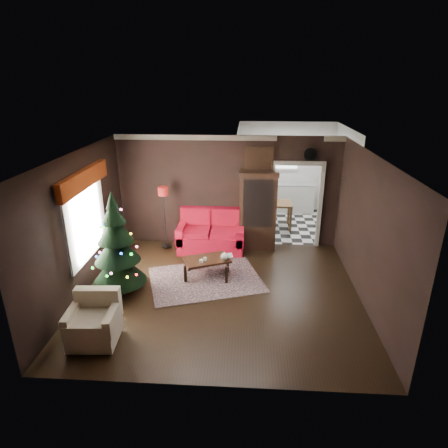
# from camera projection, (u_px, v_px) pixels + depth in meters

# --- Properties ---
(floor) EXTENTS (5.50, 5.50, 0.00)m
(floor) POSITION_uv_depth(u_px,v_px,m) (221.00, 293.00, 7.73)
(floor) COLOR black
(floor) RESTS_ON ground
(ceiling) EXTENTS (5.50, 5.50, 0.00)m
(ceiling) POSITION_uv_depth(u_px,v_px,m) (221.00, 155.00, 6.72)
(ceiling) COLOR white
(ceiling) RESTS_ON ground
(wall_back) EXTENTS (5.50, 0.00, 5.50)m
(wall_back) POSITION_uv_depth(u_px,v_px,m) (228.00, 192.00, 9.55)
(wall_back) COLOR black
(wall_back) RESTS_ON ground
(wall_front) EXTENTS (5.50, 0.00, 5.50)m
(wall_front) POSITION_uv_depth(u_px,v_px,m) (207.00, 301.00, 4.90)
(wall_front) COLOR black
(wall_front) RESTS_ON ground
(wall_left) EXTENTS (0.00, 5.50, 5.50)m
(wall_left) POSITION_uv_depth(u_px,v_px,m) (80.00, 226.00, 7.39)
(wall_left) COLOR black
(wall_left) RESTS_ON ground
(wall_right) EXTENTS (0.00, 5.50, 5.50)m
(wall_right) POSITION_uv_depth(u_px,v_px,m) (369.00, 232.00, 7.07)
(wall_right) COLOR black
(wall_right) RESTS_ON ground
(doorway) EXTENTS (1.10, 0.10, 2.10)m
(doorway) POSITION_uv_depth(u_px,v_px,m) (295.00, 206.00, 9.58)
(doorway) COLOR silver
(doorway) RESTS_ON ground
(left_window) EXTENTS (0.05, 1.60, 1.40)m
(left_window) POSITION_uv_depth(u_px,v_px,m) (85.00, 220.00, 7.55)
(left_window) COLOR white
(left_window) RESTS_ON wall_left
(valance) EXTENTS (0.12, 2.10, 0.35)m
(valance) POSITION_uv_depth(u_px,v_px,m) (84.00, 179.00, 7.25)
(valance) COLOR maroon
(valance) RESTS_ON wall_left
(kitchen_floor) EXTENTS (3.00, 3.00, 0.00)m
(kitchen_floor) POSITION_uv_depth(u_px,v_px,m) (287.00, 224.00, 11.36)
(kitchen_floor) COLOR white
(kitchen_floor) RESTS_ON ground
(kitchen_window) EXTENTS (0.70, 0.06, 0.70)m
(kitchen_window) POSITION_uv_depth(u_px,v_px,m) (286.00, 157.00, 12.09)
(kitchen_window) COLOR white
(kitchen_window) RESTS_ON ground
(rug) EXTENTS (2.72, 2.32, 0.01)m
(rug) POSITION_uv_depth(u_px,v_px,m) (206.00, 279.00, 8.23)
(rug) COLOR #503E49
(rug) RESTS_ON ground
(loveseat) EXTENTS (1.70, 0.90, 1.00)m
(loveseat) POSITION_uv_depth(u_px,v_px,m) (211.00, 231.00, 9.48)
(loveseat) COLOR maroon
(loveseat) RESTS_ON ground
(curio_cabinet) EXTENTS (0.90, 0.45, 1.90)m
(curio_cabinet) POSITION_uv_depth(u_px,v_px,m) (258.00, 212.00, 9.46)
(curio_cabinet) COLOR black
(curio_cabinet) RESTS_ON ground
(floor_lamp) EXTENTS (0.33, 0.33, 1.57)m
(floor_lamp) POSITION_uv_depth(u_px,v_px,m) (165.00, 218.00, 9.45)
(floor_lamp) COLOR black
(floor_lamp) RESTS_ON ground
(christmas_tree) EXTENTS (1.06, 1.06, 2.01)m
(christmas_tree) POSITION_uv_depth(u_px,v_px,m) (116.00, 245.00, 7.38)
(christmas_tree) COLOR black
(christmas_tree) RESTS_ON ground
(armchair) EXTENTS (0.83, 0.83, 0.80)m
(armchair) POSITION_uv_depth(u_px,v_px,m) (93.00, 319.00, 6.12)
(armchair) COLOR tan
(armchair) RESTS_ON ground
(coffee_table) EXTENTS (1.09, 0.89, 0.43)m
(coffee_table) POSITION_uv_depth(u_px,v_px,m) (207.00, 268.00, 8.27)
(coffee_table) COLOR #342415
(coffee_table) RESTS_ON rug
(teapot) EXTENTS (0.23, 0.23, 0.17)m
(teapot) POSITION_uv_depth(u_px,v_px,m) (224.00, 256.00, 8.10)
(teapot) COLOR beige
(teapot) RESTS_ON coffee_table
(cup_a) EXTENTS (0.09, 0.09, 0.06)m
(cup_a) POSITION_uv_depth(u_px,v_px,m) (205.00, 259.00, 8.13)
(cup_a) COLOR white
(cup_a) RESTS_ON coffee_table
(cup_b) EXTENTS (0.10, 0.10, 0.07)m
(cup_b) POSITION_uv_depth(u_px,v_px,m) (201.00, 261.00, 8.02)
(cup_b) COLOR white
(cup_b) RESTS_ON coffee_table
(book) EXTENTS (0.17, 0.05, 0.23)m
(book) POSITION_uv_depth(u_px,v_px,m) (225.00, 251.00, 8.27)
(book) COLOR gray
(book) RESTS_ON coffee_table
(wall_clock) EXTENTS (0.32, 0.32, 0.06)m
(wall_clock) POSITION_uv_depth(u_px,v_px,m) (310.00, 154.00, 9.04)
(wall_clock) COLOR silver
(wall_clock) RESTS_ON wall_back
(painting) EXTENTS (0.62, 0.05, 0.52)m
(painting) POSITION_uv_depth(u_px,v_px,m) (259.00, 159.00, 9.16)
(painting) COLOR #A67345
(painting) RESTS_ON wall_back
(kitchen_counter) EXTENTS (1.80, 0.60, 0.90)m
(kitchen_counter) POSITION_uv_depth(u_px,v_px,m) (285.00, 197.00, 12.31)
(kitchen_counter) COLOR silver
(kitchen_counter) RESTS_ON ground
(kitchen_table) EXTENTS (0.70, 0.70, 0.75)m
(kitchen_table) POSITION_uv_depth(u_px,v_px,m) (279.00, 215.00, 10.96)
(kitchen_table) COLOR brown
(kitchen_table) RESTS_ON ground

